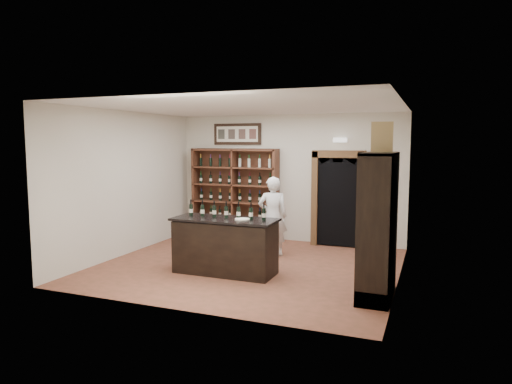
# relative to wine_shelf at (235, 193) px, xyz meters

# --- Properties ---
(floor) EXTENTS (5.50, 5.50, 0.00)m
(floor) POSITION_rel_wine_shelf_xyz_m (1.30, -2.33, -1.10)
(floor) COLOR brown
(floor) RESTS_ON ground
(ceiling) EXTENTS (5.50, 5.50, 0.00)m
(ceiling) POSITION_rel_wine_shelf_xyz_m (1.30, -2.33, 1.90)
(ceiling) COLOR white
(ceiling) RESTS_ON wall_back
(wall_back) EXTENTS (5.50, 0.04, 3.00)m
(wall_back) POSITION_rel_wine_shelf_xyz_m (1.30, 0.17, 0.40)
(wall_back) COLOR beige
(wall_back) RESTS_ON ground
(wall_left) EXTENTS (0.04, 5.00, 3.00)m
(wall_left) POSITION_rel_wine_shelf_xyz_m (-1.45, -2.33, 0.40)
(wall_left) COLOR beige
(wall_left) RESTS_ON ground
(wall_right) EXTENTS (0.04, 5.00, 3.00)m
(wall_right) POSITION_rel_wine_shelf_xyz_m (4.05, -2.33, 0.40)
(wall_right) COLOR beige
(wall_right) RESTS_ON ground
(wine_shelf) EXTENTS (2.20, 0.38, 2.20)m
(wine_shelf) POSITION_rel_wine_shelf_xyz_m (0.00, 0.00, 0.00)
(wine_shelf) COLOR #5B301F
(wine_shelf) RESTS_ON ground
(framed_picture) EXTENTS (1.25, 0.04, 0.52)m
(framed_picture) POSITION_rel_wine_shelf_xyz_m (0.00, 0.14, 1.45)
(framed_picture) COLOR black
(framed_picture) RESTS_ON wall_back
(arched_doorway) EXTENTS (1.17, 0.35, 2.17)m
(arched_doorway) POSITION_rel_wine_shelf_xyz_m (2.55, -0.00, 0.04)
(arched_doorway) COLOR black
(arched_doorway) RESTS_ON ground
(emergency_light) EXTENTS (0.30, 0.10, 0.10)m
(emergency_light) POSITION_rel_wine_shelf_xyz_m (2.55, 0.09, 1.30)
(emergency_light) COLOR white
(emergency_light) RESTS_ON wall_back
(tasting_counter) EXTENTS (1.88, 0.78, 1.00)m
(tasting_counter) POSITION_rel_wine_shelf_xyz_m (1.10, -2.93, -0.61)
(tasting_counter) COLOR black
(tasting_counter) RESTS_ON ground
(counter_bottle_0) EXTENTS (0.07, 0.07, 0.30)m
(counter_bottle_0) POSITION_rel_wine_shelf_xyz_m (0.38, -2.87, 0.01)
(counter_bottle_0) COLOR black
(counter_bottle_0) RESTS_ON tasting_counter
(counter_bottle_1) EXTENTS (0.07, 0.07, 0.30)m
(counter_bottle_1) POSITION_rel_wine_shelf_xyz_m (0.62, -2.87, 0.01)
(counter_bottle_1) COLOR black
(counter_bottle_1) RESTS_ON tasting_counter
(counter_bottle_2) EXTENTS (0.07, 0.07, 0.30)m
(counter_bottle_2) POSITION_rel_wine_shelf_xyz_m (0.86, -2.87, 0.01)
(counter_bottle_2) COLOR black
(counter_bottle_2) RESTS_ON tasting_counter
(counter_bottle_3) EXTENTS (0.07, 0.07, 0.30)m
(counter_bottle_3) POSITION_rel_wine_shelf_xyz_m (1.10, -2.87, 0.01)
(counter_bottle_3) COLOR black
(counter_bottle_3) RESTS_ON tasting_counter
(counter_bottle_4) EXTENTS (0.07, 0.07, 0.30)m
(counter_bottle_4) POSITION_rel_wine_shelf_xyz_m (1.34, -2.87, 0.01)
(counter_bottle_4) COLOR black
(counter_bottle_4) RESTS_ON tasting_counter
(counter_bottle_5) EXTENTS (0.07, 0.07, 0.30)m
(counter_bottle_5) POSITION_rel_wine_shelf_xyz_m (1.58, -2.87, 0.01)
(counter_bottle_5) COLOR black
(counter_bottle_5) RESTS_ON tasting_counter
(counter_bottle_6) EXTENTS (0.07, 0.07, 0.30)m
(counter_bottle_6) POSITION_rel_wine_shelf_xyz_m (1.82, -2.87, 0.01)
(counter_bottle_6) COLOR black
(counter_bottle_6) RESTS_ON tasting_counter
(side_cabinet) EXTENTS (0.48, 1.20, 2.20)m
(side_cabinet) POSITION_rel_wine_shelf_xyz_m (3.82, -3.23, -0.35)
(side_cabinet) COLOR black
(side_cabinet) RESTS_ON ground
(shopkeeper) EXTENTS (0.70, 0.56, 1.65)m
(shopkeeper) POSITION_rel_wine_shelf_xyz_m (1.47, -1.41, -0.27)
(shopkeeper) COLOR white
(shopkeeper) RESTS_ON ground
(plate) EXTENTS (0.26, 0.26, 0.02)m
(plate) POSITION_rel_wine_shelf_xyz_m (1.45, -2.97, -0.09)
(plate) COLOR silver
(plate) RESTS_ON tasting_counter
(wine_crate) EXTENTS (0.34, 0.18, 0.46)m
(wine_crate) POSITION_rel_wine_shelf_xyz_m (3.78, -2.95, 1.33)
(wine_crate) COLOR tan
(wine_crate) RESTS_ON side_cabinet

